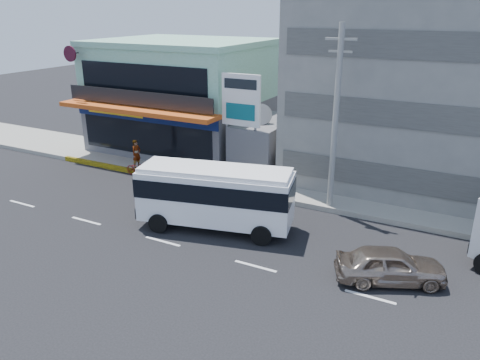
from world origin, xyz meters
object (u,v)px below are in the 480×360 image
object	(u,v)px
utility_pole_near	(335,120)
motorcycle_rider	(137,165)
sedan	(390,265)
concrete_building	(438,71)
satellite_dish	(260,123)
billboard	(241,106)
shop_building	(184,98)
minibus	(215,193)

from	to	relation	value
utility_pole_near	motorcycle_rider	xyz separation A→B (m)	(-13.03, -0.60, -4.32)
sedan	motorcycle_rider	world-z (taller)	motorcycle_rider
concrete_building	satellite_dish	size ratio (longest dim) A/B	10.67
billboard	utility_pole_near	xyz separation A→B (m)	(6.50, -1.80, 0.22)
shop_building	utility_pole_near	xyz separation A→B (m)	(14.00, -6.55, 1.15)
minibus	shop_building	bearing A→B (deg)	129.80
concrete_building	utility_pole_near	xyz separation A→B (m)	(-4.00, -7.60, -1.85)
concrete_building	motorcycle_rider	bearing A→B (deg)	-154.29
satellite_dish	utility_pole_near	distance (m)	7.17
concrete_building	minibus	world-z (taller)	concrete_building
motorcycle_rider	shop_building	bearing A→B (deg)	97.70
satellite_dish	minibus	xyz separation A→B (m)	(1.53, -8.49, -1.64)
shop_building	motorcycle_rider	world-z (taller)	shop_building
sedan	concrete_building	bearing A→B (deg)	-22.22
billboard	sedan	bearing A→B (deg)	-35.22
satellite_dish	minibus	world-z (taller)	satellite_dish
shop_building	concrete_building	world-z (taller)	concrete_building
concrete_building	motorcycle_rider	xyz separation A→B (m)	(-17.03, -8.20, -6.17)
concrete_building	sedan	distance (m)	14.88
shop_building	utility_pole_near	bearing A→B (deg)	-25.06
sedan	billboard	bearing A→B (deg)	30.83
concrete_building	satellite_dish	distance (m)	11.30
shop_building	concrete_building	bearing A→B (deg)	3.35
motorcycle_rider	billboard	bearing A→B (deg)	20.17
billboard	motorcycle_rider	bearing A→B (deg)	-159.83
utility_pole_near	motorcycle_rider	size ratio (longest dim) A/B	3.98
satellite_dish	billboard	size ratio (longest dim) A/B	0.22
concrete_building	minibus	size ratio (longest dim) A/B	1.97
shop_building	utility_pole_near	distance (m)	15.50
sedan	motorcycle_rider	distance (m)	18.23
minibus	sedan	distance (m)	9.01
billboard	motorcycle_rider	size ratio (longest dim) A/B	2.74
minibus	motorcycle_rider	xyz separation A→B (m)	(-8.56, 4.29, -1.11)
shop_building	billboard	distance (m)	8.92
shop_building	minibus	world-z (taller)	shop_building
billboard	minibus	xyz separation A→B (m)	(2.03, -6.69, -2.99)
satellite_dish	sedan	size ratio (longest dim) A/B	0.34
satellite_dish	motorcycle_rider	xyz separation A→B (m)	(-7.03, -4.20, -2.75)
utility_pole_near	motorcycle_rider	bearing A→B (deg)	-177.36
satellite_dish	sedan	bearing A→B (deg)	-42.39
satellite_dish	shop_building	bearing A→B (deg)	159.79
concrete_building	sedan	world-z (taller)	concrete_building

